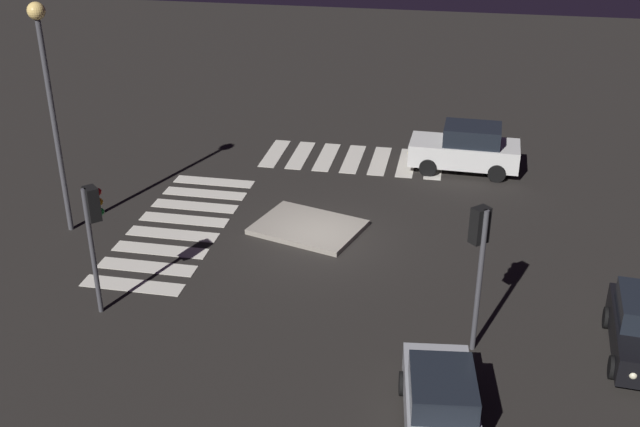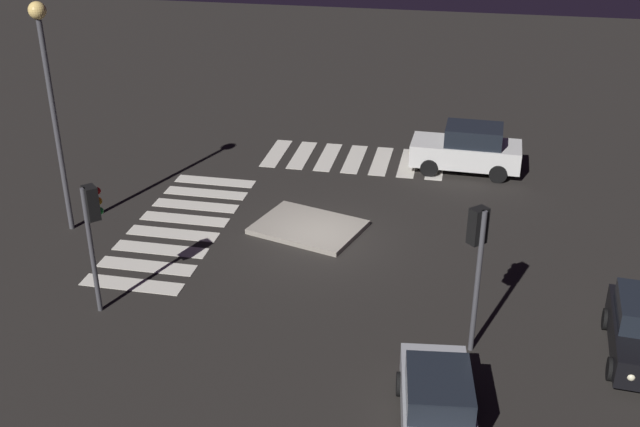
# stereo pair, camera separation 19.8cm
# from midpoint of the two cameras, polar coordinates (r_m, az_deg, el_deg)

# --- Properties ---
(ground_plane) EXTENTS (80.00, 80.00, 0.00)m
(ground_plane) POSITION_cam_midpoint_polar(r_m,az_deg,el_deg) (26.09, 0.22, -1.97)
(ground_plane) COLOR black
(traffic_island) EXTENTS (4.16, 3.57, 0.18)m
(traffic_island) POSITION_cam_midpoint_polar(r_m,az_deg,el_deg) (26.73, -0.67, -1.03)
(traffic_island) COLOR gray
(traffic_island) RESTS_ON ground
(car_silver) EXTENTS (2.11, 3.89, 1.64)m
(car_silver) POSITION_cam_midpoint_polar(r_m,az_deg,el_deg) (18.06, 9.05, -13.72)
(car_silver) COLOR #9EA0A5
(car_silver) RESTS_ON ground
(car_white) EXTENTS (4.52, 2.21, 1.94)m
(car_white) POSITION_cam_midpoint_polar(r_m,az_deg,el_deg) (31.84, 11.13, 4.76)
(car_white) COLOR silver
(car_white) RESTS_ON ground
(traffic_light_north) EXTENTS (0.54, 0.54, 3.88)m
(traffic_light_north) POSITION_cam_midpoint_polar(r_m,az_deg,el_deg) (21.84, -16.39, -0.33)
(traffic_light_north) COLOR #47474C
(traffic_light_north) RESTS_ON ground
(traffic_light_west) EXTENTS (0.54, 0.54, 4.12)m
(traffic_light_west) POSITION_cam_midpoint_polar(r_m,az_deg,el_deg) (19.64, 11.93, -2.28)
(traffic_light_west) COLOR #47474C
(traffic_light_west) RESTS_ON ground
(street_lamp) EXTENTS (0.56, 0.56, 7.84)m
(street_lamp) POSITION_cam_midpoint_polar(r_m,az_deg,el_deg) (26.34, -19.41, 9.33)
(street_lamp) COLOR #47474C
(street_lamp) RESTS_ON ground
(crosswalk_near) EXTENTS (7.60, 3.20, 0.02)m
(crosswalk_near) POSITION_cam_midpoint_polar(r_m,az_deg,el_deg) (32.77, 2.77, 4.08)
(crosswalk_near) COLOR silver
(crosswalk_near) RESTS_ON ground
(crosswalk_side) EXTENTS (3.20, 8.75, 0.02)m
(crosswalk_side) POSITION_cam_midpoint_polar(r_m,az_deg,el_deg) (27.42, -10.28, -0.93)
(crosswalk_side) COLOR silver
(crosswalk_side) RESTS_ON ground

